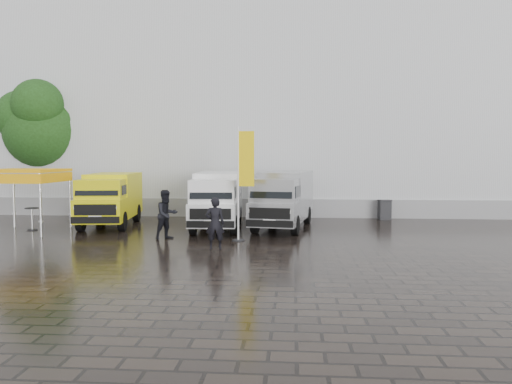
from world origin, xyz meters
TOP-DOWN VIEW (x-y plane):
  - ground at (0.00, 0.00)m, footprint 120.00×120.00m
  - exhibition_hall at (2.00, 16.00)m, footprint 44.00×16.00m
  - hall_plinth at (2.00, 7.95)m, footprint 44.00×0.15m
  - van_yellow at (-6.90, 4.02)m, footprint 2.72×5.59m
  - van_white at (-1.68, 3.58)m, footprint 2.29×6.00m
  - van_silver at (1.33, 3.90)m, footprint 2.93×6.21m
  - canopy_tent at (-9.88, 1.79)m, footprint 2.93×2.93m
  - flagpole at (-0.17, 0.28)m, footprint 0.88×0.50m
  - tree at (-12.68, 8.93)m, footprint 4.37×4.38m
  - cocktail_table at (-9.90, 2.33)m, footprint 0.60×0.60m
  - wheelie_bin at (6.58, 7.40)m, footprint 0.69×0.69m
  - person_front at (-0.98, -1.61)m, footprint 0.73×0.52m
  - person_tent at (-3.25, 0.42)m, footprint 1.21×1.21m

SIDE VIEW (x-z plane):
  - ground at x=0.00m, z-range 0.00..0.00m
  - hall_plinth at x=2.00m, z-range 0.00..1.00m
  - cocktail_table at x=-9.90m, z-range 0.00..1.01m
  - wheelie_bin at x=6.58m, z-range 0.00..1.05m
  - person_front at x=-0.98m, z-range 0.00..1.87m
  - person_tent at x=-3.25m, z-range 0.00..1.98m
  - van_yellow at x=-6.90m, z-range 0.00..2.48m
  - van_white at x=-1.68m, z-range 0.00..2.56m
  - van_silver at x=1.33m, z-range 0.00..2.58m
  - flagpole at x=-0.17m, z-range 0.22..4.70m
  - canopy_tent at x=-9.88m, z-range 1.18..3.95m
  - tree at x=-12.68m, z-range 1.11..8.96m
  - exhibition_hall at x=2.00m, z-range 0.00..12.00m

